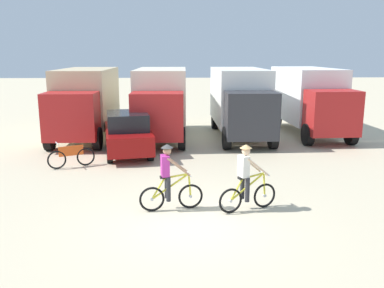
# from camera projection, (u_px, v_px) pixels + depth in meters

# --- Properties ---
(ground_plane) EXTENTS (120.00, 120.00, 0.00)m
(ground_plane) POSITION_uv_depth(u_px,v_px,m) (191.00, 223.00, 10.31)
(ground_plane) COLOR beige
(box_truck_tan_camper) EXTENTS (2.40, 6.75, 3.35)m
(box_truck_tan_camper) POSITION_uv_depth(u_px,v_px,m) (85.00, 100.00, 20.20)
(box_truck_tan_camper) COLOR #CCB78E
(box_truck_tan_camper) RESTS_ON ground
(box_truck_cream_rv) EXTENTS (2.48, 6.78, 3.35)m
(box_truck_cream_rv) POSITION_uv_depth(u_px,v_px,m) (161.00, 100.00, 20.24)
(box_truck_cream_rv) COLOR beige
(box_truck_cream_rv) RESTS_ON ground
(box_truck_white_box) EXTENTS (2.48, 6.79, 3.35)m
(box_truck_white_box) POSITION_uv_depth(u_px,v_px,m) (241.00, 99.00, 20.42)
(box_truck_white_box) COLOR white
(box_truck_white_box) RESTS_ON ground
(box_truck_avon_van) EXTENTS (2.70, 6.86, 3.35)m
(box_truck_avon_van) POSITION_uv_depth(u_px,v_px,m) (310.00, 98.00, 21.19)
(box_truck_avon_van) COLOR white
(box_truck_avon_van) RESTS_ON ground
(sedan_parked) EXTENTS (2.49, 4.45, 1.76)m
(sedan_parked) POSITION_uv_depth(u_px,v_px,m) (128.00, 133.00, 17.07)
(sedan_parked) COLOR maroon
(sedan_parked) RESTS_ON ground
(cyclist_orange_shirt) EXTENTS (1.71, 0.55, 1.82)m
(cyclist_orange_shirt) POSITION_uv_depth(u_px,v_px,m) (169.00, 180.00, 10.96)
(cyclist_orange_shirt) COLOR black
(cyclist_orange_shirt) RESTS_ON ground
(cyclist_cowboy_hat) EXTENTS (1.63, 0.76, 1.82)m
(cyclist_cowboy_hat) POSITION_uv_depth(u_px,v_px,m) (246.00, 180.00, 10.93)
(cyclist_cowboy_hat) COLOR black
(cyclist_cowboy_hat) RESTS_ON ground
(bicycle_spare) EXTENTS (1.58, 0.85, 0.97)m
(bicycle_spare) POSITION_uv_depth(u_px,v_px,m) (71.00, 157.00, 15.20)
(bicycle_spare) COLOR black
(bicycle_spare) RESTS_ON ground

